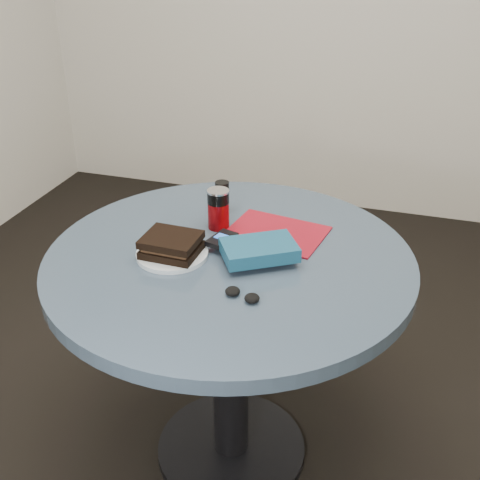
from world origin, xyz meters
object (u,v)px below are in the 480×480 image
(headphones, at_px, (242,295))
(novel, at_px, (259,250))
(pepper_grinder, at_px, (222,196))
(soda_can, at_px, (218,209))
(mp3_player, at_px, (222,239))
(table, at_px, (230,304))
(plate, at_px, (172,254))
(sandwich, at_px, (171,245))
(magazine, at_px, (276,233))
(red_book, at_px, (253,245))

(headphones, bearing_deg, novel, 92.41)
(pepper_grinder, height_order, novel, pepper_grinder)
(novel, relative_size, headphones, 1.95)
(soda_can, relative_size, mp3_player, 1.17)
(table, xyz_separation_m, mp3_player, (-0.03, 0.03, 0.19))
(plate, height_order, sandwich, sandwich)
(sandwich, relative_size, magazine, 0.55)
(table, distance_m, magazine, 0.25)
(mp3_player, bearing_deg, table, -45.13)
(sandwich, distance_m, red_book, 0.22)
(sandwich, bearing_deg, pepper_grinder, 82.71)
(sandwich, xyz_separation_m, mp3_player, (0.11, 0.09, -0.01))
(pepper_grinder, xyz_separation_m, magazine, (0.19, -0.09, -0.05))
(soda_can, distance_m, red_book, 0.17)
(pepper_grinder, relative_size, magazine, 0.36)
(pepper_grinder, distance_m, magazine, 0.22)
(table, relative_size, headphones, 10.17)
(sandwich, relative_size, novel, 0.78)
(novel, bearing_deg, red_book, 87.10)
(table, height_order, sandwich, sandwich)
(headphones, bearing_deg, plate, 150.18)
(sandwich, relative_size, red_book, 0.95)
(novel, xyz_separation_m, mp3_player, (-0.12, 0.04, -0.01))
(soda_can, bearing_deg, pepper_grinder, 102.91)
(sandwich, bearing_deg, soda_can, 72.47)
(sandwich, height_order, pepper_grinder, pepper_grinder)
(sandwich, height_order, magazine, sandwich)
(soda_can, height_order, pepper_grinder, soda_can)
(soda_can, xyz_separation_m, novel, (0.17, -0.16, -0.02))
(plate, distance_m, headphones, 0.28)
(plate, bearing_deg, table, 19.98)
(plate, bearing_deg, magazine, 41.57)
(table, height_order, headphones, headphones)
(red_book, bearing_deg, table, -156.01)
(headphones, bearing_deg, red_book, 100.01)
(plate, xyz_separation_m, magazine, (0.24, 0.21, -0.00))
(plate, height_order, soda_can, soda_can)
(soda_can, bearing_deg, headphones, -62.44)
(pepper_grinder, relative_size, red_book, 0.63)
(sandwich, distance_m, magazine, 0.32)
(mp3_player, bearing_deg, headphones, -60.39)
(magazine, bearing_deg, red_book, -101.17)
(plate, distance_m, novel, 0.24)
(soda_can, relative_size, novel, 0.62)
(table, bearing_deg, red_book, 44.71)
(red_book, distance_m, headphones, 0.24)
(plate, relative_size, mp3_player, 1.90)
(table, bearing_deg, novel, -8.27)
(table, relative_size, pepper_grinder, 10.23)
(pepper_grinder, bearing_deg, novel, -53.92)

